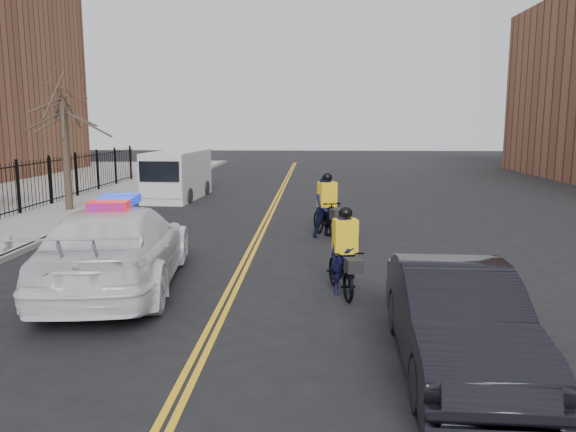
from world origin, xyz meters
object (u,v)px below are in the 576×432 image
at_px(cargo_van, 177,176).
at_px(police_cruiser, 117,247).
at_px(dark_sedan, 457,319).
at_px(cyclist_near, 345,264).
at_px(cyclist_far, 327,212).

bearing_deg(cargo_van, police_cruiser, -77.93).
distance_m(dark_sedan, cyclist_near, 3.69).
xyz_separation_m(cyclist_near, cyclist_far, (-0.23, 5.62, 0.15)).
height_order(cargo_van, cyclist_near, cargo_van).
bearing_deg(cyclist_far, dark_sedan, -103.12).
bearing_deg(dark_sedan, cyclist_far, 101.67).
bearing_deg(cargo_van, cyclist_near, -60.86).
bearing_deg(police_cruiser, dark_sedan, 142.23).
xyz_separation_m(police_cruiser, dark_sedan, (5.98, -3.57, -0.15)).
bearing_deg(police_cruiser, cargo_van, -88.11).
relative_size(police_cruiser, cyclist_near, 3.27).
distance_m(dark_sedan, cyclist_far, 9.19).
xyz_separation_m(cargo_van, cyclist_far, (6.55, -8.35, -0.27)).
relative_size(police_cruiser, cargo_van, 1.19).
xyz_separation_m(dark_sedan, cargo_van, (-8.13, 17.40, 0.32)).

